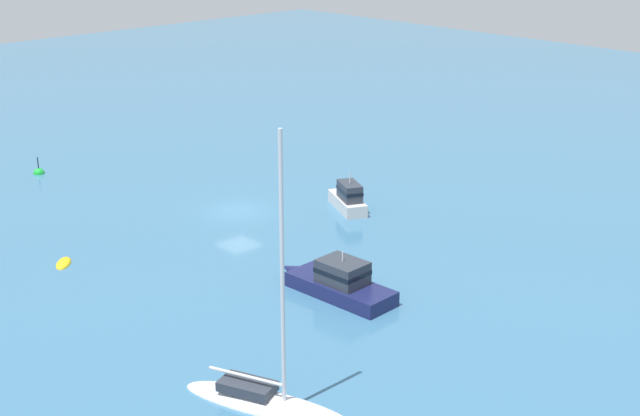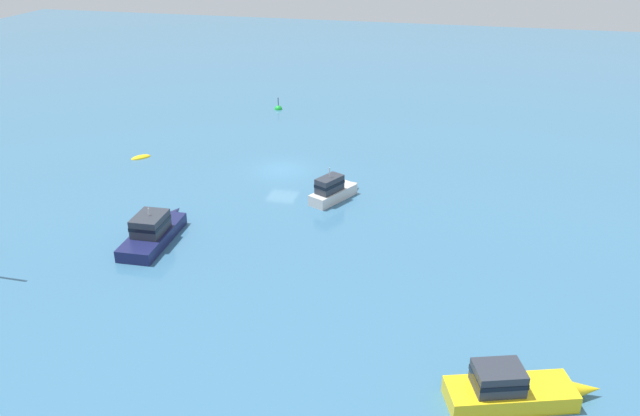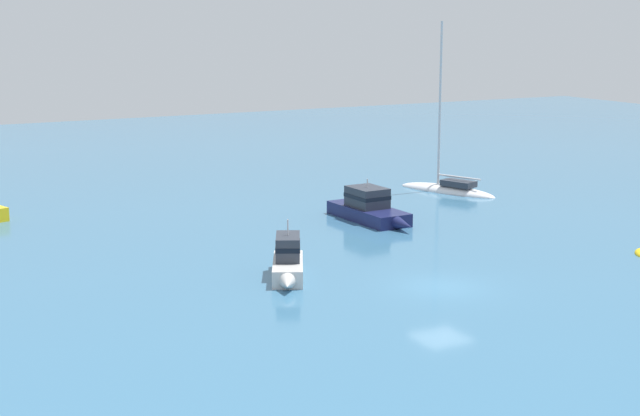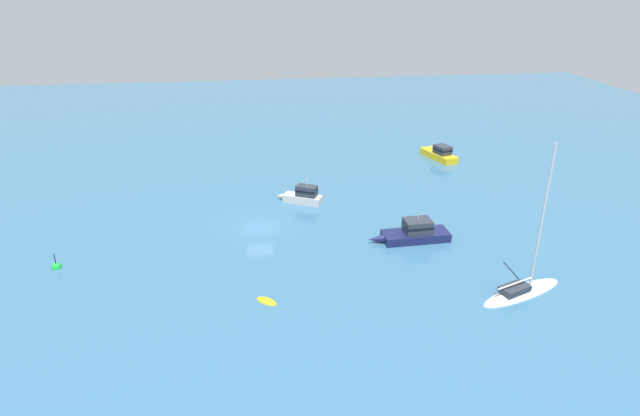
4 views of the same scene
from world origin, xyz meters
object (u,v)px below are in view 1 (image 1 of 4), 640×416
(dinghy, at_px, (64,264))
(sloop, at_px, (266,401))
(cabin_cruiser_1, at_px, (347,198))
(cabin_cruiser, at_px, (338,282))
(channel_buoy, at_px, (39,173))

(dinghy, relative_size, sloop, 0.15)
(cabin_cruiser_1, bearing_deg, sloop, 153.52)
(cabin_cruiser, height_order, dinghy, cabin_cruiser)
(cabin_cruiser, xyz_separation_m, cabin_cruiser_1, (-10.32, -9.48, 0.04))
(cabin_cruiser_1, bearing_deg, channel_buoy, 53.66)
(sloop, relative_size, channel_buoy, 7.23)
(cabin_cruiser_1, distance_m, sloop, 25.45)
(cabin_cruiser, height_order, channel_buoy, cabin_cruiser)
(cabin_cruiser_1, xyz_separation_m, sloop, (20.38, 15.23, -0.61))
(dinghy, distance_m, channel_buoy, 19.16)
(cabin_cruiser_1, height_order, dinghy, cabin_cruiser_1)
(cabin_cruiser, bearing_deg, cabin_cruiser_1, -49.91)
(dinghy, bearing_deg, sloop, -143.42)
(dinghy, height_order, sloop, sloop)
(cabin_cruiser_1, xyz_separation_m, channel_buoy, (11.33, -22.32, -0.80))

